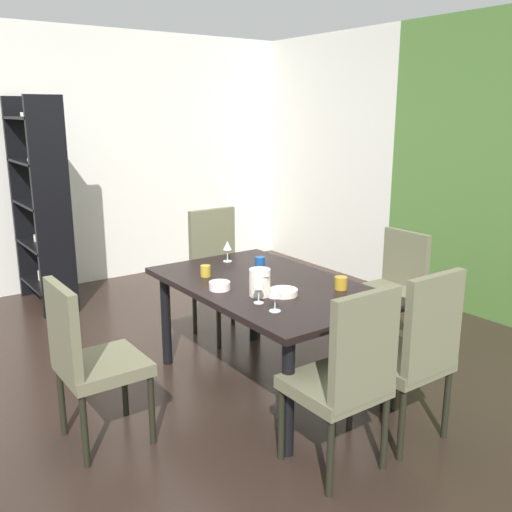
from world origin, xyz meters
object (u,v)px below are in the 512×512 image
object	(u,v)px
pitcher_near_window	(260,282)
wine_glass_left	(275,293)
cup_west	(206,271)
cup_corner	(260,263)
wine_glass_south	(259,283)
chair_right_near	(346,374)
dining_table	(268,295)
wine_glass_near_shelf	(227,246)
chair_head_far	(394,283)
serving_bowl_center	(283,292)
serving_bowl_right	(220,286)
chair_head_near	(88,356)
chair_right_far	(414,350)
chair_left_far	(220,268)
cup_rear	(341,283)
display_shelf	(40,205)

from	to	relation	value
pitcher_near_window	wine_glass_left	bearing A→B (deg)	-19.15
cup_west	cup_corner	bearing A→B (deg)	78.31
wine_glass_south	chair_right_near	bearing A→B (deg)	2.00
dining_table	wine_glass_near_shelf	xyz separation A→B (m)	(-0.61, 0.08, 0.20)
chair_head_far	pitcher_near_window	size ratio (longest dim) A/B	5.45
chair_head_far	wine_glass_near_shelf	distance (m)	1.33
serving_bowl_center	serving_bowl_right	size ratio (longest dim) A/B	1.31
chair_head_near	wine_glass_near_shelf	xyz separation A→B (m)	(-0.61, 1.29, 0.31)
wine_glass_near_shelf	pitcher_near_window	world-z (taller)	pitcher_near_window
cup_corner	pitcher_near_window	bearing A→B (deg)	-36.01
chair_right_near	wine_glass_south	size ratio (longest dim) A/B	5.95
serving_bowl_right	chair_right_far	bearing A→B (deg)	28.85
chair_left_far	serving_bowl_right	size ratio (longest dim) A/B	7.76
chair_head_far	wine_glass_near_shelf	world-z (taller)	chair_head_far
chair_right_far	wine_glass_left	bearing A→B (deg)	135.05
wine_glass_near_shelf	chair_left_far	bearing A→B (deg)	156.09
chair_right_far	chair_head_near	bearing A→B (deg)	145.64
chair_head_near	wine_glass_left	bearing A→B (deg)	63.52
dining_table	serving_bowl_right	xyz separation A→B (m)	(-0.06, -0.33, 0.11)
wine_glass_left	dining_table	bearing A→B (deg)	147.62
cup_corner	cup_rear	distance (m)	0.68
chair_right_far	cup_west	distance (m)	1.47
display_shelf	cup_west	xyz separation A→B (m)	(2.24, 0.46, -0.20)
chair_left_far	pitcher_near_window	distance (m)	1.29
chair_right_near	chair_head_near	size ratio (longest dim) A/B	1.06
chair_head_near	wine_glass_near_shelf	world-z (taller)	chair_head_near
chair_right_near	chair_head_far	distance (m)	1.76
chair_head_far	serving_bowl_center	distance (m)	1.32
display_shelf	chair_head_far	bearing A→B (deg)	36.05
chair_right_far	pitcher_near_window	world-z (taller)	chair_right_far
chair_left_far	serving_bowl_right	distance (m)	1.12
wine_glass_south	cup_west	size ratio (longest dim) A/B	2.21
chair_right_far	serving_bowl_right	bearing A→B (deg)	118.85
chair_head_near	wine_glass_left	distance (m)	1.07
chair_right_far	serving_bowl_center	world-z (taller)	chair_right_far
wine_glass_near_shelf	cup_rear	xyz separation A→B (m)	(0.99, 0.21, -0.07)
wine_glass_near_shelf	serving_bowl_right	distance (m)	0.69
chair_right_near	chair_right_far	distance (m)	0.51
display_shelf	serving_bowl_right	xyz separation A→B (m)	(2.54, 0.38, -0.21)
display_shelf	pitcher_near_window	bearing A→B (deg)	10.48
cup_corner	chair_head_far	bearing A→B (deg)	73.66
chair_right_far	wine_glass_near_shelf	size ratio (longest dim) A/B	6.42
chair_right_near	chair_head_far	bearing A→B (deg)	33.66
wine_glass_near_shelf	wine_glass_left	world-z (taller)	wine_glass_near_shelf
chair_head_far	wine_glass_south	bearing A→B (deg)	100.05
chair_head_far	serving_bowl_right	xyz separation A→B (m)	(-0.09, -1.54, 0.24)
chair_head_far	cup_rear	distance (m)	1.01
chair_right_far	serving_bowl_right	xyz separation A→B (m)	(-1.06, -0.58, 0.20)
wine_glass_south	chair_right_far	bearing A→B (deg)	37.00
chair_right_far	display_shelf	world-z (taller)	display_shelf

